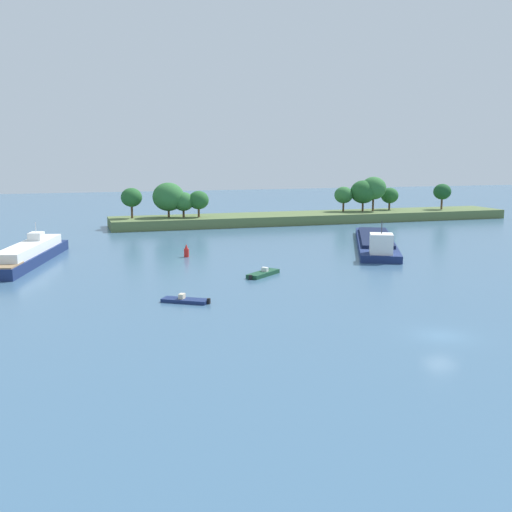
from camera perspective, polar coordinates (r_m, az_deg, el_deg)
name	(u,v)px	position (r m, az deg, el deg)	size (l,w,h in m)	color
ground_plane	(441,336)	(52.90, 16.86, -7.14)	(400.00, 400.00, 0.00)	#3D607F
treeline_island	(307,210)	(133.30, 4.79, 4.27)	(88.13, 11.57, 9.59)	#566B3D
cargo_barge	(376,242)	(99.45, 11.10, 1.32)	(18.73, 31.51, 5.63)	navy
small_motorboat	(185,300)	(62.12, -6.59, -4.11)	(4.82, 3.85, 0.86)	navy
fishing_skiff	(263,274)	(74.88, 0.66, -1.65)	(5.09, 4.63, 0.99)	#19472D
white_riverboat	(30,254)	(88.83, -20.30, 0.19)	(10.09, 25.00, 5.22)	navy
channel_buoy_red	(186,251)	(88.78, -6.49, 0.42)	(0.70, 0.70, 1.90)	red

